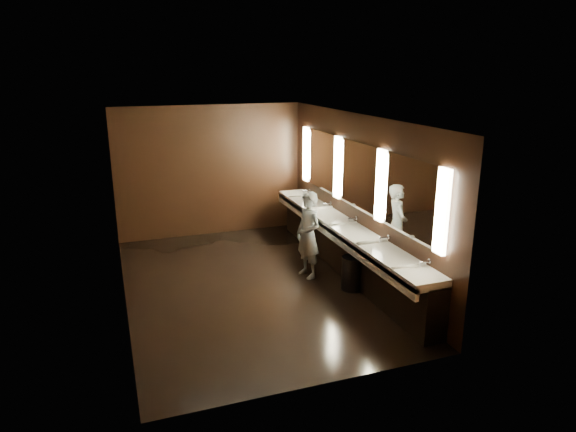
# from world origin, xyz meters

# --- Properties ---
(floor) EXTENTS (6.00, 6.00, 0.00)m
(floor) POSITION_xyz_m (0.00, 0.00, 0.00)
(floor) COLOR black
(floor) RESTS_ON ground
(ceiling) EXTENTS (4.00, 6.00, 0.02)m
(ceiling) POSITION_xyz_m (0.00, 0.00, 2.80)
(ceiling) COLOR #2D2D2B
(ceiling) RESTS_ON wall_back
(wall_back) EXTENTS (4.00, 0.02, 2.80)m
(wall_back) POSITION_xyz_m (0.00, 3.00, 1.40)
(wall_back) COLOR black
(wall_back) RESTS_ON floor
(wall_front) EXTENTS (4.00, 0.02, 2.80)m
(wall_front) POSITION_xyz_m (0.00, -3.00, 1.40)
(wall_front) COLOR black
(wall_front) RESTS_ON floor
(wall_left) EXTENTS (0.02, 6.00, 2.80)m
(wall_left) POSITION_xyz_m (-2.00, 0.00, 1.40)
(wall_left) COLOR black
(wall_left) RESTS_ON floor
(wall_right) EXTENTS (0.02, 6.00, 2.80)m
(wall_right) POSITION_xyz_m (2.00, 0.00, 1.40)
(wall_right) COLOR black
(wall_right) RESTS_ON floor
(sink_counter) EXTENTS (0.55, 5.40, 1.01)m
(sink_counter) POSITION_xyz_m (1.79, 0.00, 0.50)
(sink_counter) COLOR black
(sink_counter) RESTS_ON floor
(mirror_band) EXTENTS (0.06, 5.03, 1.15)m
(mirror_band) POSITION_xyz_m (1.98, -0.00, 1.75)
(mirror_band) COLOR #FCF2C8
(mirror_band) RESTS_ON wall_right
(person) EXTENTS (0.49, 0.63, 1.52)m
(person) POSITION_xyz_m (1.09, 0.05, 0.76)
(person) COLOR #97C7E1
(person) RESTS_ON floor
(trash_bin) EXTENTS (0.44, 0.44, 0.57)m
(trash_bin) POSITION_xyz_m (1.58, -0.71, 0.28)
(trash_bin) COLOR #232326
(trash_bin) RESTS_ON floor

